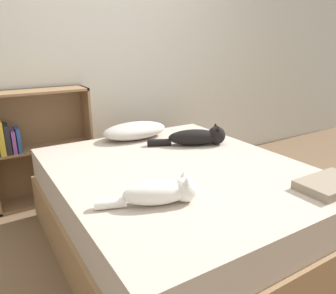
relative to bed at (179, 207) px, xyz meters
name	(u,v)px	position (x,y,z in m)	size (l,w,h in m)	color
ground_plane	(178,242)	(0.00, 0.00, -0.28)	(8.00, 8.00, 0.00)	brown
wall_back	(99,53)	(0.00, 1.35, 0.97)	(8.00, 0.06, 2.50)	silver
bed	(179,207)	(0.00, 0.00, 0.00)	(1.57, 1.86, 0.58)	#99754C
pillow	(135,131)	(0.05, 0.75, 0.36)	(0.56, 0.30, 0.13)	beige
cat_light	(162,192)	(-0.35, -0.37, 0.35)	(0.51, 0.25, 0.15)	white
cat_dark	(198,137)	(0.40, 0.32, 0.36)	(0.58, 0.35, 0.16)	black
bookshelf	(37,145)	(-0.67, 1.22, 0.22)	(0.83, 0.26, 0.98)	#8E6B47
blanket_fold	(330,184)	(0.54, -0.71, 0.32)	(0.38, 0.23, 0.05)	gray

